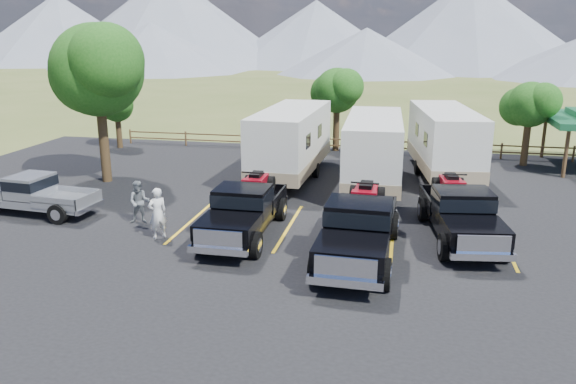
% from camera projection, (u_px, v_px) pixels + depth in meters
% --- Properties ---
extents(ground, '(320.00, 320.00, 0.00)m').
position_uv_depth(ground, '(325.00, 274.00, 17.78)').
color(ground, '#4A5926').
rests_on(ground, ground).
extents(asphalt_lot, '(44.00, 34.00, 0.04)m').
position_uv_depth(asphalt_lot, '(337.00, 240.00, 20.59)').
color(asphalt_lot, black).
rests_on(asphalt_lot, ground).
extents(stall_lines, '(12.12, 5.50, 0.01)m').
position_uv_depth(stall_lines, '(340.00, 231.00, 21.53)').
color(stall_lines, yellow).
rests_on(stall_lines, asphalt_lot).
extents(tree_big_nw, '(5.54, 5.18, 7.84)m').
position_uv_depth(tree_big_nw, '(97.00, 70.00, 27.17)').
color(tree_big_nw, '#322013').
rests_on(tree_big_nw, ground).
extents(tree_ne_a, '(3.11, 2.92, 4.76)m').
position_uv_depth(tree_ne_a, '(530.00, 105.00, 31.08)').
color(tree_ne_a, '#322013').
rests_on(tree_ne_a, ground).
extents(tree_north, '(3.46, 3.24, 5.25)m').
position_uv_depth(tree_north, '(337.00, 91.00, 35.01)').
color(tree_north, '#322013').
rests_on(tree_north, ground).
extents(tree_nw_small, '(2.59, 2.43, 3.85)m').
position_uv_depth(tree_nw_small, '(117.00, 106.00, 36.14)').
color(tree_nw_small, '#322013').
rests_on(tree_nw_small, ground).
extents(rail_fence, '(36.12, 0.12, 1.00)m').
position_uv_depth(rail_fence, '(399.00, 146.00, 34.63)').
color(rail_fence, brown).
rests_on(rail_fence, ground).
extents(mountain_range, '(209.00, 71.00, 20.00)m').
position_uv_depth(mountain_range, '(361.00, 29.00, 116.83)').
color(mountain_range, slate).
rests_on(mountain_range, ground).
extents(rig_left, '(2.24, 6.33, 2.11)m').
position_uv_depth(rig_left, '(245.00, 208.00, 20.90)').
color(rig_left, black).
rests_on(rig_left, asphalt_lot).
extents(rig_center, '(2.57, 6.88, 2.27)m').
position_uv_depth(rig_center, '(359.00, 226.00, 18.73)').
color(rig_center, black).
rests_on(rig_center, asphalt_lot).
extents(rig_right, '(2.95, 6.61, 2.13)m').
position_uv_depth(rig_right, '(460.00, 211.00, 20.51)').
color(rig_right, black).
rests_on(rig_right, asphalt_lot).
extents(trailer_left, '(2.98, 10.31, 3.58)m').
position_uv_depth(trailer_left, '(291.00, 142.00, 28.79)').
color(trailer_left, silver).
rests_on(trailer_left, asphalt_lot).
extents(trailer_center, '(2.84, 9.94, 3.45)m').
position_uv_depth(trailer_center, '(373.00, 151.00, 26.95)').
color(trailer_center, silver).
rests_on(trailer_center, asphalt_lot).
extents(trailer_right, '(3.68, 10.18, 3.52)m').
position_uv_depth(trailer_right, '(444.00, 142.00, 29.12)').
color(trailer_right, silver).
rests_on(trailer_right, asphalt_lot).
extents(pickup_silver, '(5.64, 2.30, 1.65)m').
position_uv_depth(pickup_silver, '(34.00, 194.00, 23.31)').
color(pickup_silver, '#94979C').
rests_on(pickup_silver, asphalt_lot).
extents(person_a, '(0.82, 0.82, 1.91)m').
position_uv_depth(person_a, '(158.00, 213.00, 20.54)').
color(person_a, white).
rests_on(person_a, asphalt_lot).
extents(person_b, '(0.98, 0.85, 1.72)m').
position_uv_depth(person_b, '(139.00, 202.00, 22.21)').
color(person_b, slate).
rests_on(person_b, asphalt_lot).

